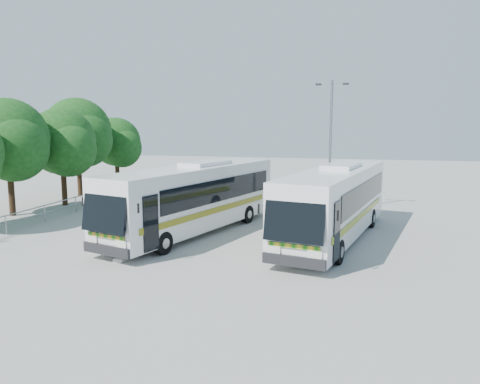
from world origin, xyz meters
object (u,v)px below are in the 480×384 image
(tree_far_c, at_px, (63,142))
(coach_main, at_px, (194,197))
(tree_far_b, at_px, (9,139))
(tree_far_d, at_px, (78,132))
(lamppost, at_px, (330,140))
(coach_adjacent, at_px, (335,201))
(tree_far_e, at_px, (117,142))

(tree_far_c, xyz_separation_m, coach_main, (11.11, -5.50, -2.42))
(tree_far_b, bearing_deg, tree_far_d, 92.23)
(tree_far_c, xyz_separation_m, tree_far_d, (-1.19, 3.70, 0.56))
(tree_far_c, relative_size, coach_main, 0.53)
(tree_far_d, distance_m, coach_main, 15.65)
(coach_main, xyz_separation_m, lamppost, (6.24, 7.26, 2.60))
(tree_far_c, distance_m, coach_adjacent, 18.88)
(tree_far_b, bearing_deg, tree_far_e, 88.17)
(lamppost, bearing_deg, tree_far_d, 175.17)
(tree_far_c, xyz_separation_m, coach_adjacent, (18.02, -5.11, -2.42))
(tree_far_b, height_order, coach_main, tree_far_b)
(tree_far_b, relative_size, tree_far_e, 1.17)
(tree_far_e, height_order, coach_main, tree_far_e)
(coach_main, bearing_deg, tree_far_b, -171.08)
(tree_far_c, distance_m, tree_far_e, 8.22)
(tree_far_d, bearing_deg, lamppost, -5.98)
(tree_far_d, bearing_deg, tree_far_c, -72.17)
(tree_far_c, xyz_separation_m, tree_far_e, (-0.51, 8.20, -0.37))
(tree_far_c, bearing_deg, coach_main, -26.33)
(tree_far_b, relative_size, lamppost, 0.86)
(tree_far_e, height_order, lamppost, lamppost)
(tree_far_c, height_order, coach_main, tree_far_c)
(tree_far_b, xyz_separation_m, coach_adjacent, (18.91, -1.21, -2.73))
(tree_far_e, relative_size, coach_main, 0.48)
(coach_main, bearing_deg, tree_far_e, 146.81)
(tree_far_d, distance_m, tree_far_e, 4.65)
(tree_far_c, distance_m, lamppost, 17.44)
(tree_far_e, bearing_deg, coach_adjacent, -35.70)
(tree_far_d, relative_size, coach_adjacent, 0.60)
(tree_far_d, bearing_deg, coach_adjacent, -24.65)
(tree_far_c, relative_size, lamppost, 0.81)
(tree_far_d, height_order, tree_far_e, tree_far_d)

